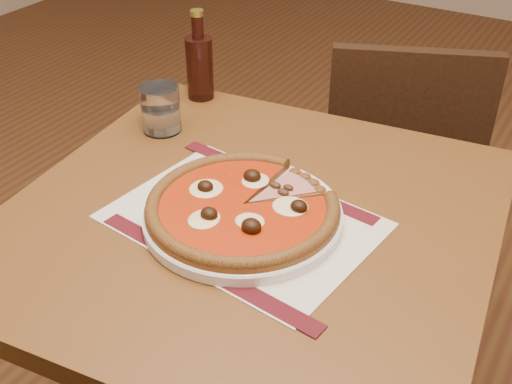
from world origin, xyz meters
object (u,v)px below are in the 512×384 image
at_px(table, 250,258).
at_px(pizza, 242,206).
at_px(chair_far, 398,161).
at_px(water_glass, 161,109).
at_px(bottle, 200,65).
at_px(plate, 243,216).

height_order(table, pizza, pizza).
distance_m(chair_far, pizza, 0.82).
bearing_deg(chair_far, table, 65.34).
distance_m(water_glass, bottle, 0.17).
height_order(table, chair_far, chair_far).
bearing_deg(chair_far, bottle, 26.23).
bearing_deg(table, pizza, -84.99).
relative_size(table, bottle, 4.41).
bearing_deg(water_glass, table, -26.86).
relative_size(chair_far, bottle, 4.17).
xyz_separation_m(chair_far, pizza, (-0.03, -0.76, 0.30)).
xyz_separation_m(chair_far, plate, (-0.03, -0.76, 0.28)).
relative_size(chair_far, pizza, 2.61).
xyz_separation_m(table, water_glass, (-0.31, 0.16, 0.15)).
height_order(table, plate, plate).
height_order(chair_far, pizza, chair_far).
relative_size(chair_far, water_glass, 8.62).
distance_m(plate, bottle, 0.49).
bearing_deg(chair_far, water_glass, 37.32).
distance_m(table, pizza, 0.14).
xyz_separation_m(plate, water_glass, (-0.31, 0.18, 0.04)).
bearing_deg(plate, water_glass, 149.46).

